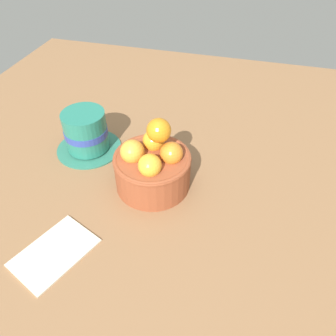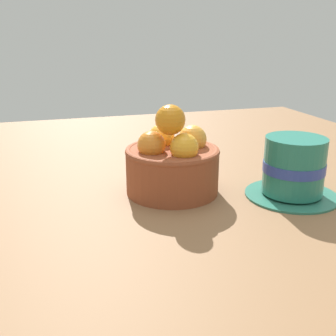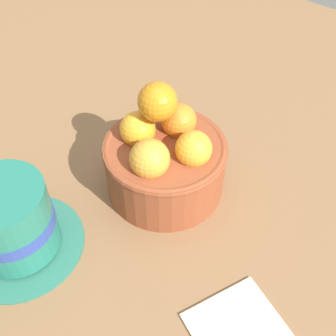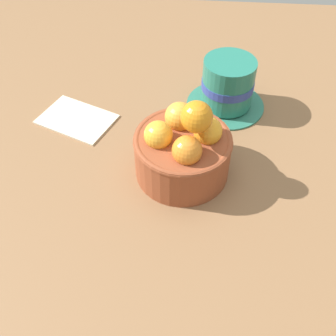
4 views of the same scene
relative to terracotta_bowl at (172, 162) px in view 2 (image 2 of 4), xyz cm
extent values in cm
cube|color=brown|center=(-0.07, 0.01, -6.90)|extent=(121.61, 112.68, 4.42)
cylinder|color=brown|center=(-0.07, 0.01, -1.31)|extent=(13.71, 13.71, 6.75)
torus|color=brown|center=(-0.07, 0.01, 1.66)|extent=(13.91, 13.91, 1.00)
sphere|color=orange|center=(0.61, -3.31, 3.04)|extent=(4.05, 4.05, 4.05)
sphere|color=gold|center=(3.26, 0.70, 3.04)|extent=(4.02, 4.02, 4.02)
sphere|color=gold|center=(-0.75, 3.34, 3.04)|extent=(4.28, 4.28, 4.28)
sphere|color=gold|center=(-3.40, -0.67, 3.04)|extent=(3.98, 3.98, 3.98)
sphere|color=orange|center=(1.59, -0.83, 6.71)|extent=(4.24, 4.24, 4.24)
cylinder|color=#2C715C|center=(6.61, 16.26, -4.39)|extent=(13.47, 13.47, 0.60)
cylinder|color=#237260|center=(6.61, 16.26, 0.03)|extent=(8.67, 8.67, 8.24)
cylinder|color=#2D4299|center=(6.61, 16.26, -0.15)|extent=(8.83, 8.83, 1.48)
cube|color=beige|center=(-18.46, 10.29, -4.39)|extent=(14.29, 12.23, 0.60)
camera|label=1|loc=(-41.60, -14.13, 38.95)|focal=35.02mm
camera|label=2|loc=(55.54, -17.43, 18.33)|focal=44.30mm
camera|label=3|loc=(-20.95, 25.40, 33.53)|focal=44.48mm
camera|label=4|loc=(1.16, -40.93, 40.52)|focal=43.56mm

